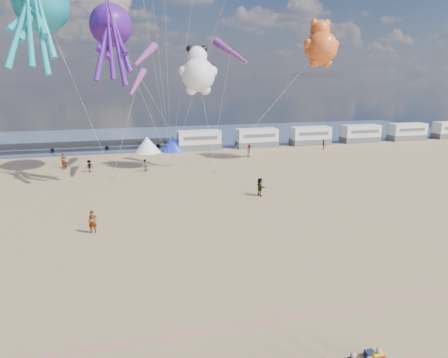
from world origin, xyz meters
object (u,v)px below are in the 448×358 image
Objects in this scene: windsock_right at (137,83)px; kite_octopus_teal at (41,4)px; tent_blue at (173,143)px; tent_white at (147,144)px; sandbag_e at (171,165)px; motorhome_0 at (199,140)px; beachgoer_2 at (89,166)px; kite_panda at (198,75)px; kite_teddy_orange at (321,48)px; windsock_left at (145,55)px; beachgoer_3 at (323,144)px; sandbag_c at (217,171)px; kite_octopus_purple at (111,25)px; windsock_mid at (231,52)px; beachgoer_0 at (249,151)px; sandbag_d at (212,163)px; cooler_navy at (369,354)px; beachgoer_5 at (64,161)px; motorhome_3 at (360,134)px; sandbag_a at (113,177)px; motorhome_2 at (310,136)px; beachgoer_1 at (145,165)px; motorhome_1 at (257,138)px; sandbag_b at (190,165)px; beachgoer_4 at (260,187)px; motorhome_4 at (407,132)px; standing_person at (93,222)px.

kite_octopus_teal is at bearing -161.59° from windsock_right.
tent_white is at bearing 180.00° from tent_blue.
tent_white is 10.50m from sandbag_e.
sandbag_e is (2.26, -10.20, -1.09)m from tent_white.
motorhome_0 is 4.39× the size of beachgoer_2.
kite_teddy_orange reaches higher than kite_panda.
windsock_left is at bearing -165.00° from kite_teddy_orange.
beachgoer_3 is 22.50m from sandbag_c.
sandbag_e is 0.05× the size of kite_octopus_purple.
windsock_mid is at bearing 138.12° from beachgoer_2.
sandbag_d is at bearing -69.57° from beachgoer_0.
cooler_navy is 0.06× the size of windsock_mid.
beachgoer_3 is 35.99m from kite_octopus_purple.
motorhome_3 is at bearing -3.09° from beachgoer_5.
sandbag_a is at bearing -160.17° from sandbag_d.
motorhome_2 reaches higher than beachgoer_1.
motorhome_1 is at bearing 148.89° from beachgoer_0.
motorhome_1 is 4.44× the size of beachgoer_1.
kite_octopus_purple is at bearing -157.30° from motorhome_2.
beachgoer_3 is at bearing 2.86° from windsock_mid.
beachgoer_0 reaches higher than sandbag_b.
beachgoer_3 is (19.10, -4.43, -0.73)m from motorhome_0.
sandbag_e is 17.86m from kite_octopus_purple.
motorhome_2 is 31.27m from beachgoer_4.
beachgoer_2 is 0.29× the size of windsock_right.
beachgoer_0 is at bearing 29.89° from windsock_mid.
beachgoer_5 is 0.17× the size of kite_octopus_purple.
motorhome_0 is 19.00m from motorhome_2.
windsock_left is (-46.55, -12.25, 12.04)m from motorhome_4.
sandbag_c is 6.81m from sandbag_e.
kite_panda is (-0.30, 34.37, 11.23)m from cooler_navy.
tent_white is at bearing 102.51° from sandbag_e.
motorhome_0 is 1.29× the size of windsock_right.
beachgoer_5 is (-37.91, -8.05, -0.58)m from motorhome_2.
motorhome_4 is at bearing -4.68° from beachgoer_5.
beachgoer_2 is at bearing -52.55° from beachgoer_3.
sandbag_e is 24.00m from kite_teddy_orange.
motorhome_0 is 13.20× the size of sandbag_b.
sandbag_e is at bearing -22.00° from beachgoer_5.
standing_person is (-10.25, -31.36, -0.34)m from tent_blue.
kite_octopus_teal is at bearing 173.23° from kite_panda.
motorhome_4 reaches higher than sandbag_a.
motorhome_4 is 0.96× the size of kite_teddy_orange.
tent_blue is at bearing 50.13° from kite_octopus_purple.
kite_octopus_purple is (-12.08, -13.00, 15.07)m from motorhome_0.
motorhome_3 is at bearing 19.37° from sandbag_d.
windsock_right is at bearing -42.25° from beachgoer_3.
cooler_navy is at bearing -92.78° from sandbag_c.
kite_octopus_teal is (-47.01, -15.29, 16.60)m from motorhome_3.
tent_blue reaches higher than sandbag_e.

